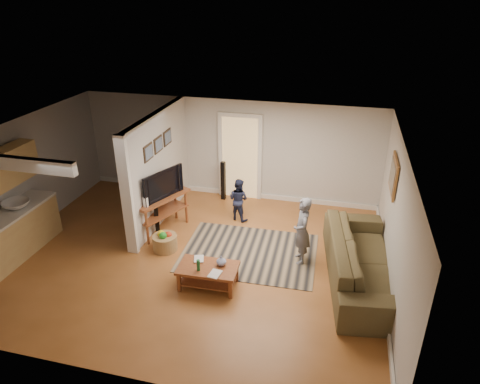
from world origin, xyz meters
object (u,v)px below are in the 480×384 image
toy_basket (165,242)px  coffee_table (209,271)px  speaker_left (157,216)px  sofa (360,280)px  tv_console (161,200)px  toddler (238,219)px  speaker_right (223,181)px  child (300,261)px

toy_basket → coffee_table: bearing=-36.3°
speaker_left → sofa: bearing=-29.3°
tv_console → toddler: tv_console is taller
speaker_left → speaker_right: (0.92, 2.01, 0.06)m
toy_basket → toddler: toddler is taller
sofa → toy_basket: (-3.90, 0.08, 0.18)m
child → coffee_table: bearing=-67.9°
speaker_left → toddler: 1.94m
sofa → speaker_right: size_ratio=2.93×
speaker_right → child: speaker_right is taller
speaker_right → child: bearing=-37.3°
sofa → toddler: size_ratio=2.93×
sofa → toy_basket: toy_basket is taller
tv_console → toy_basket: (0.34, -0.70, -0.58)m
speaker_left → toddler: (1.55, 1.09, -0.45)m
sofa → speaker_right: bearing=44.1°
tv_console → toddler: (1.49, 0.92, -0.77)m
speaker_right → speaker_left: bearing=-106.3°
tv_console → child: (3.09, -0.43, -0.77)m
sofa → toy_basket: 3.91m
coffee_table → speaker_right: (-0.72, 3.46, 0.18)m
coffee_table → speaker_left: size_ratio=1.21×
speaker_left → child: speaker_left is taller
speaker_right → toy_basket: size_ratio=2.02×
toy_basket → toddler: size_ratio=0.50×
coffee_table → speaker_right: speaker_right is taller
tv_console → toy_basket: size_ratio=2.86×
toy_basket → toddler: bearing=54.6°
coffee_table → tv_console: tv_console is taller
speaker_right → sofa: bearing=-29.5°
coffee_table → speaker_right: 3.54m
tv_console → toy_basket: tv_console is taller
speaker_right → child: 3.23m
speaker_left → child: (3.15, -0.27, -0.45)m
sofa → child: (-1.15, 0.35, 0.00)m
speaker_left → speaker_right: 2.21m
speaker_left → coffee_table: bearing=-62.5°
coffee_table → toddler: (-0.09, 2.54, -0.32)m
sofa → coffee_table: (-2.66, -0.83, 0.32)m
coffee_table → tv_console: size_ratio=0.75×
sofa → child: 1.20m
coffee_table → speaker_left: (-1.64, 1.45, 0.12)m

